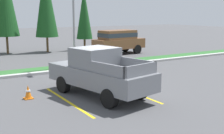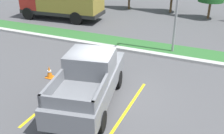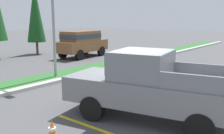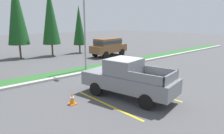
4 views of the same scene
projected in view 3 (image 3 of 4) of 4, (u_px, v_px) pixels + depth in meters
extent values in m
plane|color=#4C4C4F|center=(135.00, 108.00, 8.73)|extent=(120.00, 120.00, 0.00)
cube|color=yellow|center=(172.00, 106.00, 9.00)|extent=(0.12, 4.80, 0.01)
cube|color=#B2B2AD|center=(45.00, 84.00, 11.76)|extent=(56.00, 0.40, 0.15)
cube|color=#2D662D|center=(31.00, 81.00, 12.44)|extent=(56.00, 1.80, 0.06)
cylinder|color=black|center=(92.00, 108.00, 7.67)|extent=(0.43, 0.80, 0.76)
cylinder|color=black|center=(117.00, 94.00, 9.16)|extent=(0.43, 0.80, 0.76)
cylinder|color=black|center=(200.00, 127.00, 6.30)|extent=(0.43, 0.80, 0.76)
cylinder|color=black|center=(208.00, 107.00, 7.79)|extent=(0.43, 0.80, 0.76)
cube|color=slate|center=(151.00, 91.00, 7.64)|extent=(2.91, 5.48, 0.76)
cube|color=slate|center=(142.00, 65.00, 7.62)|extent=(2.05, 1.92, 0.84)
cube|color=#2D3842|center=(118.00, 61.00, 7.97)|extent=(1.60, 0.39, 0.63)
cube|color=slate|center=(198.00, 84.00, 6.14)|extent=(0.48, 1.88, 0.44)
cube|color=slate|center=(207.00, 71.00, 7.63)|extent=(0.48, 1.88, 0.44)
cube|color=silver|center=(80.00, 89.00, 8.81)|extent=(1.80, 0.52, 0.28)
cylinder|color=black|center=(85.00, 50.00, 22.13)|extent=(0.82, 0.33, 0.80)
cylinder|color=black|center=(101.00, 51.00, 21.23)|extent=(0.82, 0.33, 0.80)
cylinder|color=black|center=(63.00, 53.00, 19.83)|extent=(0.82, 0.33, 0.80)
cylinder|color=black|center=(80.00, 55.00, 18.92)|extent=(0.82, 0.33, 0.80)
cube|color=brown|center=(83.00, 46.00, 20.43)|extent=(4.75, 2.26, 0.84)
cube|color=brown|center=(81.00, 36.00, 20.16)|extent=(3.24, 1.96, 0.76)
cube|color=#2D3842|center=(81.00, 36.00, 20.16)|extent=(3.29, 2.00, 0.36)
cylinder|color=gray|center=(53.00, 10.00, 12.75)|extent=(0.14, 0.14, 6.91)
cylinder|color=brown|center=(37.00, 48.00, 22.24)|extent=(0.20, 0.20, 1.08)
cone|color=#194C1E|center=(35.00, 13.00, 21.68)|extent=(1.57, 1.57, 4.94)
cone|color=orange|center=(52.00, 130.00, 6.29)|extent=(0.28, 0.28, 0.56)
cylinder|color=white|center=(52.00, 129.00, 6.28)|extent=(0.19, 0.19, 0.07)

